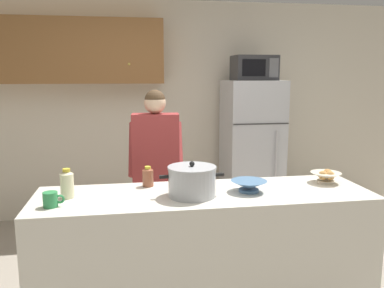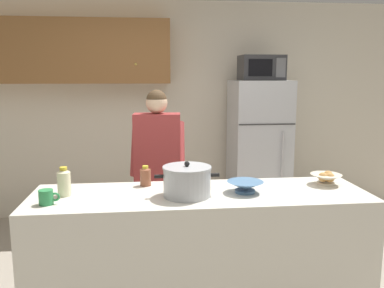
# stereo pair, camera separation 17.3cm
# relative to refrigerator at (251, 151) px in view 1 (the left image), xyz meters

# --- Properties ---
(back_wall_unit) EXTENTS (6.00, 0.48, 2.60)m
(back_wall_unit) POSITION_rel_refrigerator_xyz_m (-1.19, 0.40, 0.62)
(back_wall_unit) COLOR beige
(back_wall_unit) RESTS_ON ground
(kitchen_island) EXTENTS (2.34, 0.68, 0.92)m
(kitchen_island) POSITION_rel_refrigerator_xyz_m (-0.93, -1.85, -0.37)
(kitchen_island) COLOR silver
(kitchen_island) RESTS_ON ground
(refrigerator) EXTENTS (0.64, 0.68, 1.67)m
(refrigerator) POSITION_rel_refrigerator_xyz_m (0.00, 0.00, 0.00)
(refrigerator) COLOR #B7BABF
(refrigerator) RESTS_ON ground
(microwave) EXTENTS (0.48, 0.37, 0.28)m
(microwave) POSITION_rel_refrigerator_xyz_m (0.00, -0.02, 0.97)
(microwave) COLOR #2D2D30
(microwave) RESTS_ON refrigerator
(person_near_pot) EXTENTS (0.51, 0.44, 1.60)m
(person_near_pot) POSITION_rel_refrigerator_xyz_m (-1.21, -1.02, 0.16)
(person_near_pot) COLOR black
(person_near_pot) RESTS_ON ground
(cooking_pot) EXTENTS (0.44, 0.33, 0.24)m
(cooking_pot) POSITION_rel_refrigerator_xyz_m (-1.03, -1.91, 0.19)
(cooking_pot) COLOR #ADAFB5
(cooking_pot) RESTS_ON kitchen_island
(coffee_mug) EXTENTS (0.13, 0.09, 0.10)m
(coffee_mug) POSITION_rel_refrigerator_xyz_m (-1.93, -1.99, 0.13)
(coffee_mug) COLOR #2D8C4C
(coffee_mug) RESTS_ON kitchen_island
(bread_bowl) EXTENTS (0.23, 0.23, 0.10)m
(bread_bowl) POSITION_rel_refrigerator_xyz_m (0.03, -1.75, 0.14)
(bread_bowl) COLOR beige
(bread_bowl) RESTS_ON kitchen_island
(empty_bowl) EXTENTS (0.25, 0.25, 0.08)m
(empty_bowl) POSITION_rel_refrigerator_xyz_m (-0.62, -1.88, 0.13)
(empty_bowl) COLOR #4C7299
(empty_bowl) RESTS_ON kitchen_island
(bottle_near_edge) EXTENTS (0.08, 0.08, 0.15)m
(bottle_near_edge) POSITION_rel_refrigerator_xyz_m (-1.31, -1.62, 0.16)
(bottle_near_edge) COLOR brown
(bottle_near_edge) RESTS_ON kitchen_island
(bottle_mid_counter) EXTENTS (0.09, 0.09, 0.20)m
(bottle_mid_counter) POSITION_rel_refrigerator_xyz_m (-1.85, -1.82, 0.18)
(bottle_mid_counter) COLOR beige
(bottle_mid_counter) RESTS_ON kitchen_island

